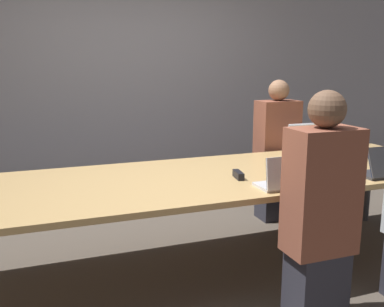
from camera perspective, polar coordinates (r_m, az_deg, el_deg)
ground_plane at (r=3.36m, az=0.35°, el=-15.29°), size 24.00×24.00×0.00m
curtain_wall at (r=4.93m, az=-7.96°, el=10.26°), size 12.00×0.06×2.80m
conference_table at (r=3.10m, az=0.37°, el=-3.98°), size 4.30×1.21×0.73m
laptop_far_right at (r=4.00m, az=14.70°, el=1.11°), size 0.32×0.27×0.27m
person_far_right at (r=4.28m, az=11.17°, el=0.04°), size 0.40×0.24×1.38m
laptop_near_midright at (r=2.86m, az=12.53°, el=-3.28°), size 0.36×0.22×0.23m
person_near_midright at (r=2.61m, az=16.72°, el=-7.81°), size 0.40×0.24×1.39m
laptop_near_right at (r=3.37m, az=24.20°, el=-1.74°), size 0.33×0.23×0.23m
stapler at (r=3.06m, az=6.20°, el=-2.84°), size 0.07×0.16×0.05m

